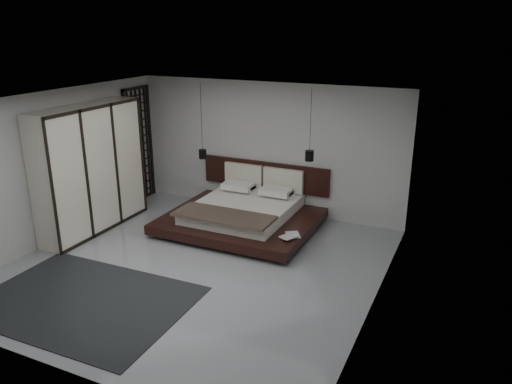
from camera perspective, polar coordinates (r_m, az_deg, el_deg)
The scene contains 14 objects.
floor at distance 8.68m, azimuth -6.81°, elevation -8.35°, with size 6.00×6.00×0.00m, color gray.
ceiling at distance 7.82m, azimuth -7.61°, elevation 10.23°, with size 6.00×6.00×0.00m, color white.
wall_back at distance 10.70m, azimuth 1.29°, elevation 5.04°, with size 6.00×6.00×0.00m, color #B6B6B4.
wall_front at distance 6.01m, azimuth -22.48°, elevation -7.77°, with size 6.00×6.00×0.00m, color #B6B6B4.
wall_left at distance 10.01m, azimuth -21.98°, elevation 2.69°, with size 6.00×6.00×0.00m, color #B6B6B4.
wall_right at distance 7.10m, azimuth 13.90°, elevation -2.75°, with size 6.00×6.00×0.00m, color #B6B6B4.
lattice_screen at distance 11.75m, azimuth -13.19°, elevation 5.29°, with size 0.05×0.90×2.60m, color black.
bed at distance 10.10m, azimuth -1.44°, elevation -2.38°, with size 2.92×2.45×1.10m.
book_lower at distance 9.08m, azimuth 3.50°, elevation -4.98°, with size 0.24×0.32×0.03m, color #99724C.
book_upper at distance 9.05m, azimuth 3.31°, elevation -4.88°, with size 0.23×0.31×0.02m, color #99724C.
pendant_left at distance 10.74m, azimuth -6.13°, elevation 4.40°, with size 0.16×0.16×1.62m.
pendant_right at distance 9.70m, azimuth 6.13°, elevation 4.18°, with size 0.17×0.17×1.40m.
wardrobe at distance 10.23m, azimuth -18.41°, elevation 2.51°, with size 0.60×2.54×2.49m.
rug at distance 8.03m, azimuth -19.09°, elevation -11.68°, with size 3.12×2.23×0.01m, color black.
Camera 1 is at (4.14, -6.54, 3.94)m, focal length 35.00 mm.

